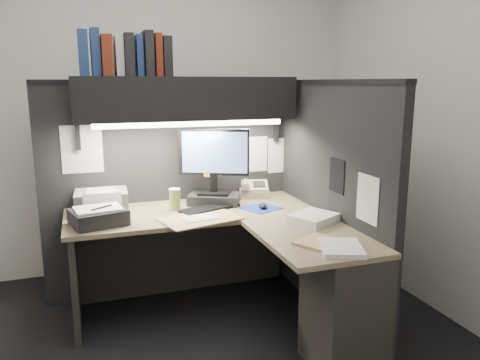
# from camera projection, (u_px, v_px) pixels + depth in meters

# --- Properties ---
(floor) EXTENTS (3.50, 3.50, 0.00)m
(floor) POSITION_uv_depth(u_px,v_px,m) (199.00, 349.00, 2.88)
(floor) COLOR black
(floor) RESTS_ON ground
(wall_back) EXTENTS (3.50, 0.04, 2.70)m
(wall_back) POSITION_uv_depth(u_px,v_px,m) (154.00, 113.00, 3.99)
(wall_back) COLOR white
(wall_back) RESTS_ON floor
(wall_front) EXTENTS (3.50, 0.04, 2.70)m
(wall_front) POSITION_uv_depth(u_px,v_px,m) (328.00, 185.00, 1.22)
(wall_front) COLOR white
(wall_front) RESTS_ON floor
(wall_right) EXTENTS (0.04, 3.00, 2.70)m
(wall_right) POSITION_uv_depth(u_px,v_px,m) (447.00, 122.00, 3.16)
(wall_right) COLOR white
(wall_right) RESTS_ON floor
(partition_back) EXTENTS (1.90, 0.06, 1.60)m
(partition_back) POSITION_uv_depth(u_px,v_px,m) (171.00, 190.00, 3.59)
(partition_back) COLOR black
(partition_back) RESTS_ON floor
(partition_right) EXTENTS (0.06, 1.50, 1.60)m
(partition_right) POSITION_uv_depth(u_px,v_px,m) (330.00, 203.00, 3.19)
(partition_right) COLOR black
(partition_right) RESTS_ON floor
(desk) EXTENTS (1.70, 1.53, 0.73)m
(desk) POSITION_uv_depth(u_px,v_px,m) (264.00, 273.00, 2.92)
(desk) COLOR #8B7A58
(desk) RESTS_ON floor
(overhead_shelf) EXTENTS (1.55, 0.34, 0.30)m
(overhead_shelf) POSITION_uv_depth(u_px,v_px,m) (186.00, 98.00, 3.31)
(overhead_shelf) COLOR black
(overhead_shelf) RESTS_ON partition_back
(task_light_tube) EXTENTS (1.32, 0.04, 0.04)m
(task_light_tube) POSITION_uv_depth(u_px,v_px,m) (191.00, 124.00, 3.21)
(task_light_tube) COLOR white
(task_light_tube) RESTS_ON overhead_shelf
(monitor) EXTENTS (0.48, 0.36, 0.56)m
(monitor) POSITION_uv_depth(u_px,v_px,m) (214.00, 174.00, 3.42)
(monitor) COLOR black
(monitor) RESTS_ON desk
(keyboard) EXTENTS (0.46, 0.30, 0.02)m
(keyboard) POSITION_uv_depth(u_px,v_px,m) (210.00, 208.00, 3.30)
(keyboard) COLOR black
(keyboard) RESTS_ON desk
(mousepad) EXTENTS (0.31, 0.29, 0.00)m
(mousepad) POSITION_uv_depth(u_px,v_px,m) (261.00, 208.00, 3.33)
(mousepad) COLOR navy
(mousepad) RESTS_ON desk
(mouse) EXTENTS (0.07, 0.10, 0.03)m
(mouse) POSITION_uv_depth(u_px,v_px,m) (263.00, 206.00, 3.31)
(mouse) COLOR black
(mouse) RESTS_ON mousepad
(telephone) EXTENTS (0.29, 0.30, 0.09)m
(telephone) POSITION_uv_depth(u_px,v_px,m) (254.00, 190.00, 3.69)
(telephone) COLOR tan
(telephone) RESTS_ON desk
(coffee_cup) EXTENTS (0.09, 0.09, 0.14)m
(coffee_cup) POSITION_uv_depth(u_px,v_px,m) (175.00, 200.00, 3.28)
(coffee_cup) COLOR #BBCF53
(coffee_cup) RESTS_ON desk
(printer) EXTENTS (0.36, 0.31, 0.14)m
(printer) POSITION_uv_depth(u_px,v_px,m) (101.00, 201.00, 3.27)
(printer) COLOR gray
(printer) RESTS_ON desk
(notebook_stack) EXTENTS (0.38, 0.34, 0.10)m
(notebook_stack) POSITION_uv_depth(u_px,v_px,m) (99.00, 217.00, 2.95)
(notebook_stack) COLOR black
(notebook_stack) RESTS_ON desk
(open_folder) EXTENTS (0.57, 0.45, 0.01)m
(open_folder) POSITION_uv_depth(u_px,v_px,m) (200.00, 219.00, 3.07)
(open_folder) COLOR tan
(open_folder) RESTS_ON desk
(paper_stack_a) EXTENTS (0.36, 0.34, 0.05)m
(paper_stack_a) POSITION_uv_depth(u_px,v_px,m) (313.00, 218.00, 3.00)
(paper_stack_a) COLOR white
(paper_stack_a) RESTS_ON desk
(paper_stack_b) EXTENTS (0.30, 0.33, 0.03)m
(paper_stack_b) POSITION_uv_depth(u_px,v_px,m) (341.00, 248.00, 2.50)
(paper_stack_b) COLOR white
(paper_stack_b) RESTS_ON desk
(manila_stack) EXTENTS (0.35, 0.37, 0.02)m
(manila_stack) POSITION_uv_depth(u_px,v_px,m) (326.00, 244.00, 2.57)
(manila_stack) COLOR tan
(manila_stack) RESTS_ON desk
(binder_row) EXTENTS (0.60, 0.26, 0.30)m
(binder_row) POSITION_uv_depth(u_px,v_px,m) (125.00, 55.00, 3.12)
(binder_row) COLOR navy
(binder_row) RESTS_ON overhead_shelf
(pinned_papers) EXTENTS (1.76, 1.31, 0.51)m
(pinned_papers) POSITION_uv_depth(u_px,v_px,m) (235.00, 162.00, 3.32)
(pinned_papers) COLOR white
(pinned_papers) RESTS_ON partition_back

